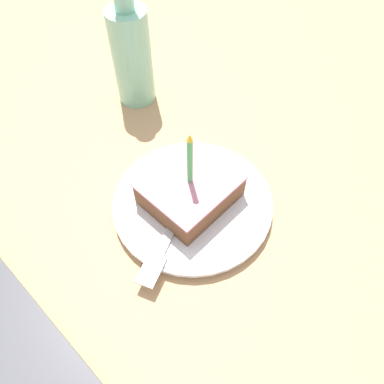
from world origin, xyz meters
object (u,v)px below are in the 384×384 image
at_px(plate, 192,204).
at_px(cake_slice, 189,191).
at_px(bottle, 132,54).
at_px(fork, 169,235).

relative_size(plate, cake_slice, 1.79).
bearing_deg(bottle, cake_slice, -24.86).
xyz_separation_m(plate, cake_slice, (-0.00, -0.00, 0.03)).
distance_m(plate, fork, 0.07).
distance_m(plate, cake_slice, 0.03).
xyz_separation_m(cake_slice, bottle, (-0.24, 0.11, 0.05)).
distance_m(fork, bottle, 0.32).
distance_m(plate, bottle, 0.28).
bearing_deg(cake_slice, bottle, 155.14).
height_order(plate, cake_slice, cake_slice).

